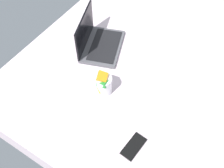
# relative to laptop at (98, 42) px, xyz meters

# --- Properties ---
(bed_mattress) EXTENTS (1.80, 1.40, 0.18)m
(bed_mattress) POSITION_rel_laptop_xyz_m (0.14, -0.30, -0.13)
(bed_mattress) COLOR silver
(bed_mattress) RESTS_ON ground
(laptop) EXTENTS (0.39, 0.33, 0.23)m
(laptop) POSITION_rel_laptop_xyz_m (0.00, 0.00, 0.00)
(laptop) COLOR #4C4C51
(laptop) RESTS_ON bed_mattress
(snack_cup) EXTENTS (0.10, 0.09, 0.14)m
(snack_cup) POSITION_rel_laptop_xyz_m (-0.28, -0.22, 0.02)
(snack_cup) COLOR silver
(snack_cup) RESTS_ON bed_mattress
(cell_phone) EXTENTS (0.15, 0.08, 0.01)m
(cell_phone) POSITION_rel_laptop_xyz_m (-0.48, -0.53, -0.04)
(cell_phone) COLOR black
(cell_phone) RESTS_ON bed_mattress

